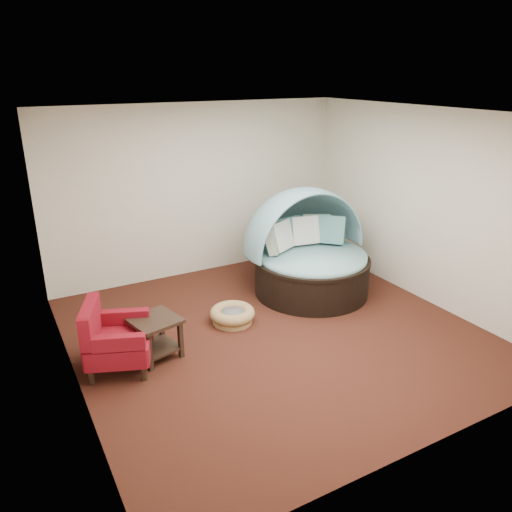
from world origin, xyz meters
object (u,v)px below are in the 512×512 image
canopy_daybed (309,245)px  red_armchair (114,339)px  pet_basket (232,315)px  side_table (155,332)px

canopy_daybed → red_armchair: (-3.19, -0.76, -0.36)m
red_armchair → canopy_daybed: bearing=34.7°
canopy_daybed → pet_basket: (-1.51, -0.40, -0.64)m
pet_basket → red_armchair: 1.74m
pet_basket → canopy_daybed: bearing=14.8°
pet_basket → side_table: size_ratio=1.04×
pet_basket → side_table: 1.25m
side_table → red_armchair: bearing=-177.5°
canopy_daybed → pet_basket: bearing=-164.8°
pet_basket → red_armchair: size_ratio=0.71×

